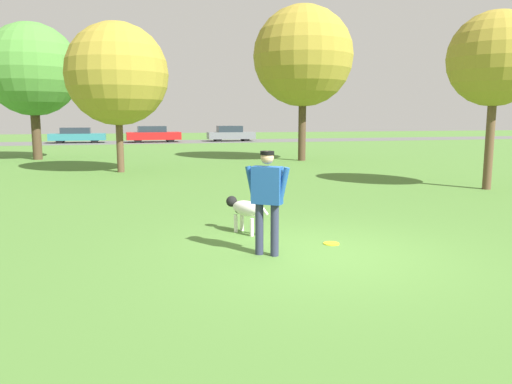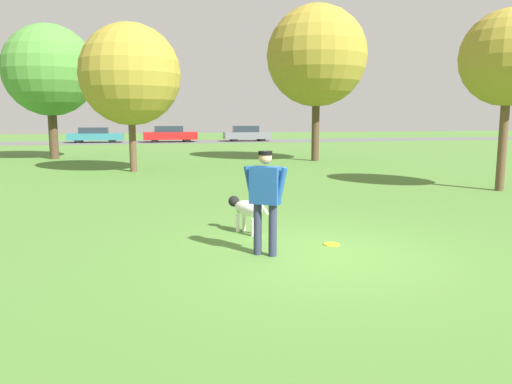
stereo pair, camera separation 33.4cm
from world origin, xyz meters
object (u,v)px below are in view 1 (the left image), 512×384
(parked_car_red, at_px, (153,134))
(tree_mid_center, at_px, (117,74))
(person, at_px, (267,194))
(dog, at_px, (245,209))
(frisbee, at_px, (331,244))
(parked_car_grey, at_px, (231,134))
(tree_far_right, at_px, (303,56))
(tree_near_right, at_px, (495,59))
(tree_far_left, at_px, (32,70))
(parked_car_teal, at_px, (77,135))

(parked_car_red, bearing_deg, tree_mid_center, -97.96)
(person, distance_m, parked_car_red, 36.02)
(dog, bearing_deg, frisbee, -161.23)
(frisbee, relative_size, parked_car_grey, 0.07)
(frisbee, distance_m, tree_mid_center, 13.60)
(parked_car_red, bearing_deg, dog, -92.06)
(dog, xyz_separation_m, tree_far_right, (6.42, 14.50, 4.59))
(tree_far_right, height_order, tree_near_right, tree_far_right)
(person, bearing_deg, tree_far_left, 143.05)
(parked_car_red, relative_size, parked_car_grey, 1.09)
(tree_far_right, xyz_separation_m, tree_mid_center, (-8.71, -3.11, -1.27))
(person, xyz_separation_m, frisbee, (1.26, 0.38, -0.98))
(person, height_order, parked_car_red, person)
(tree_near_right, distance_m, parked_car_red, 31.96)
(parked_car_grey, bearing_deg, person, -99.52)
(tree_mid_center, bearing_deg, person, -80.04)
(tree_far_left, distance_m, tree_far_right, 13.45)
(person, height_order, parked_car_teal, person)
(frisbee, height_order, parked_car_teal, parked_car_teal)
(parked_car_teal, bearing_deg, tree_mid_center, -81.11)
(parked_car_teal, bearing_deg, tree_far_left, -91.66)
(dog, distance_m, tree_mid_center, 12.08)
(parked_car_teal, bearing_deg, tree_near_right, -65.16)
(tree_far_right, height_order, parked_car_red, tree_far_right)
(person, bearing_deg, dog, 124.78)
(person, height_order, tree_near_right, tree_near_right)
(tree_far_right, xyz_separation_m, parked_car_grey, (0.63, 20.08, -4.39))
(person, bearing_deg, tree_near_right, 67.34)
(tree_mid_center, height_order, parked_car_grey, tree_mid_center)
(tree_far_right, distance_m, parked_car_teal, 24.24)
(person, distance_m, parked_car_grey, 36.83)
(parked_car_teal, xyz_separation_m, parked_car_red, (6.15, -0.48, 0.05))
(frisbee, distance_m, tree_near_right, 9.47)
(parked_car_teal, distance_m, parked_car_red, 6.17)
(tree_far_right, xyz_separation_m, parked_car_teal, (-12.27, 20.44, -4.42))
(tree_mid_center, bearing_deg, parked_car_teal, 98.58)
(tree_near_right, height_order, parked_car_red, tree_near_right)
(tree_near_right, bearing_deg, dog, -156.29)
(dog, distance_m, parked_car_grey, 35.29)
(person, bearing_deg, parked_car_grey, 114.30)
(tree_near_right, bearing_deg, tree_mid_center, 144.30)
(frisbee, distance_m, tree_far_left, 21.58)
(parked_car_teal, relative_size, parked_car_red, 0.99)
(frisbee, xyz_separation_m, tree_near_right, (7.16, 4.89, 3.81))
(frisbee, bearing_deg, parked_car_teal, 101.11)
(dog, bearing_deg, tree_far_left, -8.44)
(tree_mid_center, height_order, tree_near_right, tree_mid_center)
(tree_far_right, bearing_deg, frisbee, -108.25)
(person, distance_m, tree_far_right, 17.78)
(frisbee, bearing_deg, person, -163.46)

